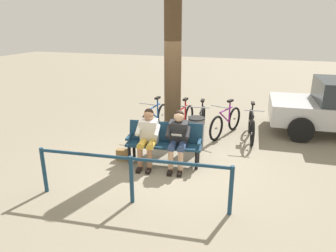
{
  "coord_description": "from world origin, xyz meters",
  "views": [
    {
      "loc": [
        -1.65,
        5.91,
        2.95
      ],
      "look_at": [
        0.25,
        -0.22,
        0.75
      ],
      "focal_mm": 33.24,
      "sensor_mm": 36.0,
      "label": 1
    }
  ],
  "objects_px": {
    "person_companion": "(148,135)",
    "bicycle_blue": "(201,122)",
    "bicycle_purple": "(226,122)",
    "tree_trunk": "(173,72)",
    "bench": "(165,140)",
    "bicycle_orange": "(251,126)",
    "handbag": "(123,155)",
    "bicycle_green": "(183,121)",
    "bicycle_red": "(155,119)",
    "litter_bin": "(196,134)",
    "person_reading": "(178,137)"
  },
  "relations": [
    {
      "from": "person_companion",
      "to": "bicycle_blue",
      "type": "relative_size",
      "value": 0.72
    },
    {
      "from": "bicycle_purple",
      "to": "tree_trunk",
      "type": "bearing_deg",
      "value": -27.08
    },
    {
      "from": "bench",
      "to": "bicycle_orange",
      "type": "xyz_separation_m",
      "value": [
        -1.72,
        -1.98,
        -0.15
      ]
    },
    {
      "from": "handbag",
      "to": "bicycle_blue",
      "type": "distance_m",
      "value": 2.46
    },
    {
      "from": "bicycle_orange",
      "to": "bicycle_green",
      "type": "height_order",
      "value": "same"
    },
    {
      "from": "handbag",
      "to": "bicycle_purple",
      "type": "relative_size",
      "value": 0.19
    },
    {
      "from": "bench",
      "to": "bicycle_green",
      "type": "relative_size",
      "value": 0.98
    },
    {
      "from": "bicycle_purple",
      "to": "bicycle_red",
      "type": "relative_size",
      "value": 0.95
    },
    {
      "from": "handbag",
      "to": "bicycle_purple",
      "type": "height_order",
      "value": "bicycle_purple"
    },
    {
      "from": "bench",
      "to": "handbag",
      "type": "height_order",
      "value": "bench"
    },
    {
      "from": "bench",
      "to": "litter_bin",
      "type": "xyz_separation_m",
      "value": [
        -0.5,
        -0.87,
        -0.11
      ]
    },
    {
      "from": "bicycle_red",
      "to": "bicycle_blue",
      "type": "bearing_deg",
      "value": 100.68
    },
    {
      "from": "person_reading",
      "to": "bicycle_red",
      "type": "relative_size",
      "value": 0.72
    },
    {
      "from": "litter_bin",
      "to": "bicycle_orange",
      "type": "bearing_deg",
      "value": -137.7
    },
    {
      "from": "bicycle_purple",
      "to": "bicycle_blue",
      "type": "distance_m",
      "value": 0.65
    },
    {
      "from": "bench",
      "to": "bicycle_purple",
      "type": "xyz_separation_m",
      "value": [
        -1.05,
        -2.06,
        -0.15
      ]
    },
    {
      "from": "tree_trunk",
      "to": "bicycle_purple",
      "type": "bearing_deg",
      "value": -137.58
    },
    {
      "from": "litter_bin",
      "to": "bicycle_green",
      "type": "height_order",
      "value": "bicycle_green"
    },
    {
      "from": "bench",
      "to": "bicycle_red",
      "type": "xyz_separation_m",
      "value": [
        0.86,
        -1.79,
        -0.15
      ]
    },
    {
      "from": "bicycle_red",
      "to": "bicycle_orange",
      "type": "bearing_deg",
      "value": 100.84
    },
    {
      "from": "person_reading",
      "to": "bicycle_orange",
      "type": "xyz_separation_m",
      "value": [
        -1.39,
        -2.1,
        -0.31
      ]
    },
    {
      "from": "bicycle_red",
      "to": "litter_bin",
      "type": "bearing_deg",
      "value": 62.51
    },
    {
      "from": "person_reading",
      "to": "handbag",
      "type": "relative_size",
      "value": 4.0
    },
    {
      "from": "handbag",
      "to": "bicycle_orange",
      "type": "xyz_separation_m",
      "value": [
        -2.62,
        -2.16,
        0.24
      ]
    },
    {
      "from": "handbag",
      "to": "litter_bin",
      "type": "height_order",
      "value": "litter_bin"
    },
    {
      "from": "bicycle_orange",
      "to": "bicycle_green",
      "type": "distance_m",
      "value": 1.81
    },
    {
      "from": "bicycle_blue",
      "to": "bicycle_green",
      "type": "distance_m",
      "value": 0.5
    },
    {
      "from": "person_companion",
      "to": "bicycle_purple",
      "type": "height_order",
      "value": "person_companion"
    },
    {
      "from": "bicycle_red",
      "to": "bicycle_purple",
      "type": "bearing_deg",
      "value": 104.86
    },
    {
      "from": "person_reading",
      "to": "bicycle_red",
      "type": "bearing_deg",
      "value": -64.6
    },
    {
      "from": "person_companion",
      "to": "bicycle_orange",
      "type": "height_order",
      "value": "person_companion"
    },
    {
      "from": "person_companion",
      "to": "bicycle_purple",
      "type": "bearing_deg",
      "value": -127.38
    },
    {
      "from": "litter_bin",
      "to": "tree_trunk",
      "type": "bearing_deg",
      "value": -11.87
    },
    {
      "from": "bicycle_red",
      "to": "handbag",
      "type": "bearing_deg",
      "value": 5.48
    },
    {
      "from": "person_reading",
      "to": "bench",
      "type": "bearing_deg",
      "value": -27.36
    },
    {
      "from": "bench",
      "to": "handbag",
      "type": "relative_size",
      "value": 5.48
    },
    {
      "from": "person_reading",
      "to": "litter_bin",
      "type": "distance_m",
      "value": 1.04
    },
    {
      "from": "bicycle_orange",
      "to": "bicycle_green",
      "type": "relative_size",
      "value": 1.0
    },
    {
      "from": "bicycle_blue",
      "to": "bicycle_green",
      "type": "height_order",
      "value": "same"
    },
    {
      "from": "tree_trunk",
      "to": "litter_bin",
      "type": "bearing_deg",
      "value": 168.13
    },
    {
      "from": "bicycle_blue",
      "to": "tree_trunk",
      "type": "bearing_deg",
      "value": -36.66
    },
    {
      "from": "bicycle_purple",
      "to": "bicycle_red",
      "type": "distance_m",
      "value": 1.93
    },
    {
      "from": "tree_trunk",
      "to": "bicycle_blue",
      "type": "bearing_deg",
      "value": -121.47
    },
    {
      "from": "person_reading",
      "to": "bicycle_green",
      "type": "relative_size",
      "value": 0.72
    },
    {
      "from": "bench",
      "to": "bicycle_green",
      "type": "height_order",
      "value": "bicycle_green"
    },
    {
      "from": "bench",
      "to": "bicycle_red",
      "type": "height_order",
      "value": "bicycle_red"
    },
    {
      "from": "bench",
      "to": "person_companion",
      "type": "xyz_separation_m",
      "value": [
        0.3,
        0.2,
        0.16
      ]
    },
    {
      "from": "handbag",
      "to": "tree_trunk",
      "type": "distance_m",
      "value": 2.2
    },
    {
      "from": "bench",
      "to": "person_companion",
      "type": "height_order",
      "value": "person_companion"
    },
    {
      "from": "handbag",
      "to": "bicycle_orange",
      "type": "height_order",
      "value": "bicycle_orange"
    }
  ]
}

